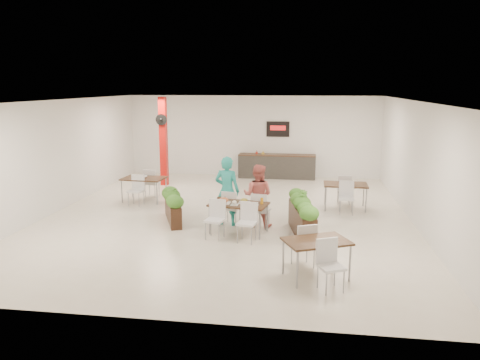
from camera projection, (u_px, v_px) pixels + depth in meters
The scene contains 12 objects.
ground at pixel (228, 216), 13.14m from camera, with size 12.00×12.00×0.00m, color beige.
room_shell at pixel (228, 145), 12.73m from camera, with size 10.10×12.10×3.22m.
red_column at pixel (163, 140), 16.90m from camera, with size 0.40×0.41×3.20m.
service_counter at pixel (277, 166), 18.38m from camera, with size 3.00×0.64×2.20m.
main_table at pixel (238, 208), 11.52m from camera, with size 1.52×1.81×0.92m.
diner_man at pixel (227, 191), 12.16m from camera, with size 0.66×0.44×1.82m, color teal.
diner_woman at pixel (258, 195), 12.06m from camera, with size 0.79×0.62×1.63m, color #D3655D.
planter_left at pixel (173, 203), 12.53m from camera, with size 0.93×1.69×0.93m.
planter_right at pixel (302, 215), 11.35m from camera, with size 0.73×2.13×1.13m.
side_table_a at pixel (144, 181), 14.72m from camera, with size 1.36×1.65×0.92m.
side_table_b at pixel (345, 188), 13.80m from camera, with size 1.28×1.63×0.92m.
side_table_c at pixel (316, 247), 8.81m from camera, with size 1.41×1.65×0.92m.
Camera 1 is at (2.13, -12.49, 3.62)m, focal length 35.00 mm.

